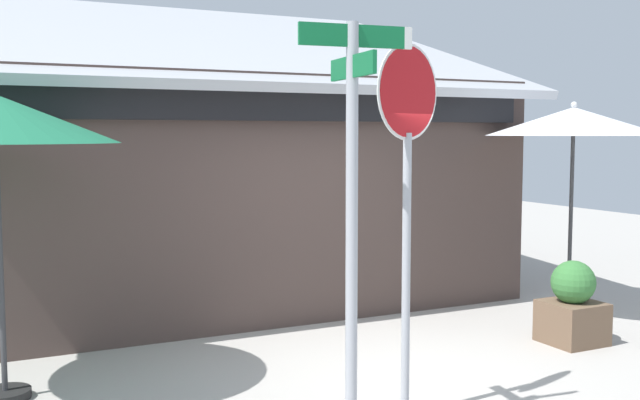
{
  "coord_description": "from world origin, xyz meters",
  "views": [
    {
      "loc": [
        -3.8,
        -6.28,
        2.34
      ],
      "look_at": [
        -0.13,
        1.2,
        1.6
      ],
      "focal_mm": 42.04,
      "sensor_mm": 36.0,
      "label": 1
    }
  ],
  "objects_px": {
    "street_sign_post": "(352,194)",
    "patio_umbrella_ivory_center": "(574,123)",
    "sidewalk_planter": "(573,306)",
    "stop_sign": "(407,159)"
  },
  "relations": [
    {
      "from": "street_sign_post",
      "to": "patio_umbrella_ivory_center",
      "type": "xyz_separation_m",
      "value": [
        4.43,
        2.3,
        0.57
      ]
    },
    {
      "from": "street_sign_post",
      "to": "sidewalk_planter",
      "type": "bearing_deg",
      "value": 20.71
    },
    {
      "from": "stop_sign",
      "to": "sidewalk_planter",
      "type": "xyz_separation_m",
      "value": [
        2.86,
        1.02,
        -1.71
      ]
    },
    {
      "from": "street_sign_post",
      "to": "sidewalk_planter",
      "type": "height_order",
      "value": "street_sign_post"
    },
    {
      "from": "stop_sign",
      "to": "patio_umbrella_ivory_center",
      "type": "xyz_separation_m",
      "value": [
        3.75,
        1.98,
        0.34
      ]
    },
    {
      "from": "patio_umbrella_ivory_center",
      "to": "sidewalk_planter",
      "type": "distance_m",
      "value": 2.43
    },
    {
      "from": "patio_umbrella_ivory_center",
      "to": "sidewalk_planter",
      "type": "relative_size",
      "value": 2.94
    },
    {
      "from": "stop_sign",
      "to": "patio_umbrella_ivory_center",
      "type": "bearing_deg",
      "value": 27.88
    },
    {
      "from": "street_sign_post",
      "to": "sidewalk_planter",
      "type": "relative_size",
      "value": 3.36
    },
    {
      "from": "stop_sign",
      "to": "sidewalk_planter",
      "type": "bearing_deg",
      "value": 19.62
    }
  ]
}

